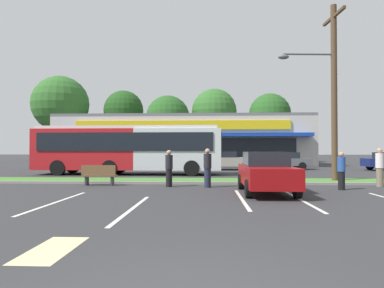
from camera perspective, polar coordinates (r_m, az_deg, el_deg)
name	(u,v)px	position (r m, az deg, el deg)	size (l,w,h in m)	color
grass_median	(204,181)	(17.71, 1.98, -6.18)	(56.00, 2.20, 0.12)	#427A2D
curb_lip	(203,183)	(16.50, 1.92, -6.56)	(56.00, 0.24, 0.12)	gray
parking_stripe_0	(56,202)	(11.73, -21.78, -9.02)	(0.12, 4.80, 0.01)	silver
parking_stripe_1	(132,209)	(9.88, -9.97, -10.60)	(0.12, 4.80, 0.01)	silver
parking_stripe_2	(242,199)	(11.76, 8.32, -9.07)	(0.12, 4.80, 0.01)	silver
parking_stripe_3	(302,200)	(11.87, 17.90, -8.95)	(0.12, 4.80, 0.01)	silver
lot_arrow	(52,249)	(6.33, -22.42, -16.01)	(0.70, 1.60, 0.01)	beige
storefront_building	(186,141)	(40.55, -1.00, 0.43)	(26.83, 14.96, 5.35)	#BCB7AD
tree_far_left	(60,104)	(51.64, -21.17, 6.26)	(7.86, 7.86, 12.08)	#473323
tree_left	(124,110)	(51.94, -11.39, 5.54)	(5.86, 5.86, 10.53)	#473323
tree_mid_left	(168,117)	(47.14, -4.07, 4.49)	(5.97, 5.97, 9.18)	#473323
tree_mid	(214,111)	(48.22, 3.73, 5.48)	(6.32, 6.32, 10.29)	#473323
tree_mid_right	(270,114)	(48.11, 12.90, 4.88)	(5.69, 5.69, 9.44)	#473323
utility_pole	(331,87)	(18.96, 22.28, 8.87)	(3.03, 2.40, 9.09)	#4C3826
city_bus	(129,148)	(23.36, -10.58, -0.72)	(12.51, 2.78, 3.25)	#AD191E
bus_stop_bench	(99,175)	(16.50, -15.30, -4.97)	(1.60, 0.45, 0.95)	brown
car_0	(145,161)	(29.63, -7.94, -2.81)	(4.64, 1.95, 1.37)	silver
car_1	(284,161)	(30.16, 15.13, -2.70)	(4.46, 1.90, 1.45)	#515459
car_2	(226,160)	(28.51, 5.64, -2.75)	(4.61, 1.97, 1.54)	#9E998C
car_4	(266,172)	(13.38, 12.30, -4.64)	(1.88, 4.31, 1.58)	maroon
pedestrian_near_bench	(208,168)	(15.07, 2.62, -4.02)	(0.35, 0.35, 1.72)	#1E2338
pedestrian_by_pole	(169,168)	(15.35, -3.87, -4.09)	(0.33, 0.33, 1.65)	black
pedestrian_mid	(380,167)	(17.53, 28.95, -3.43)	(0.35, 0.35, 1.74)	#726651
pedestrian_far	(341,171)	(15.45, 23.75, -4.13)	(0.32, 0.32, 1.57)	black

